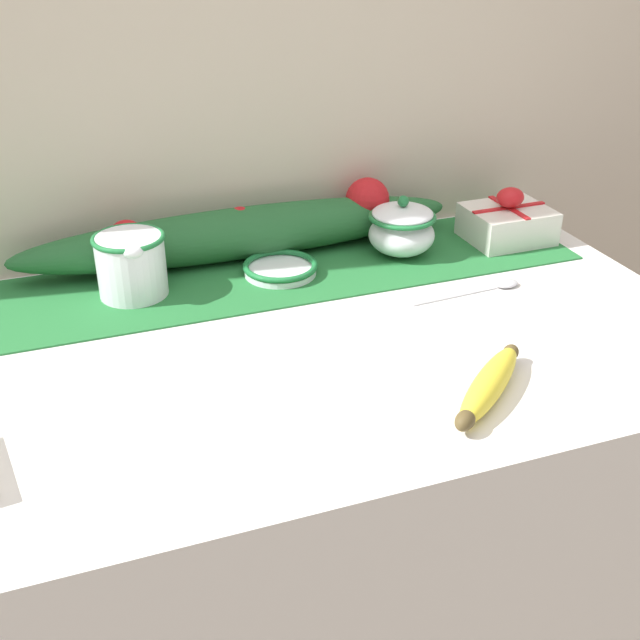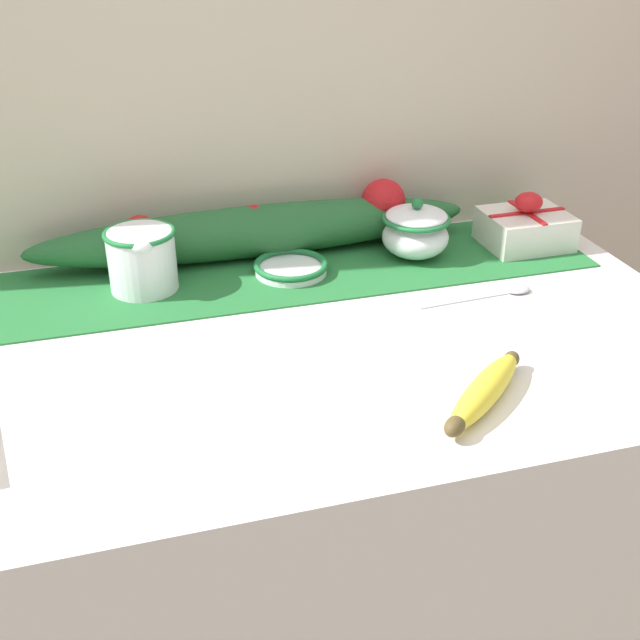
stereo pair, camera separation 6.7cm
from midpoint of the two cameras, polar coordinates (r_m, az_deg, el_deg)
The scene contains 10 objects.
countertop at distance 1.44m, azimuth 0.22°, elevation -17.50°, with size 1.21×0.71×0.93m, color silver.
back_wall at distance 1.40m, azimuth -4.22°, elevation 16.06°, with size 2.01×0.04×2.40m, color beige.
table_runner at distance 1.34m, azimuth -2.39°, elevation 3.24°, with size 1.11×0.25×0.00m, color #236B33.
cream_pitcher at distance 1.29m, azimuth -11.11°, elevation 4.37°, with size 0.11×0.13×0.10m.
sugar_bowl at distance 1.40m, azimuth 8.19°, elevation 6.26°, with size 0.12×0.12×0.11m.
small_dish at distance 1.34m, azimuth -0.65°, elevation 3.75°, with size 0.13×0.13×0.02m.
banana at distance 1.03m, azimuth 13.46°, elevation -4.98°, with size 0.17×0.16×0.04m.
spoon at distance 1.32m, azimuth 14.81°, elevation 1.99°, with size 0.19×0.03×0.01m.
gift_box at distance 1.50m, azimuth 15.65°, elevation 6.37°, with size 0.15×0.12×0.10m.
poinsettia_garland at distance 1.40m, azimuth -2.85°, elevation 6.47°, with size 0.78×0.10×0.11m.
Camera 2 is at (-0.25, -0.97, 1.50)m, focal length 45.00 mm.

